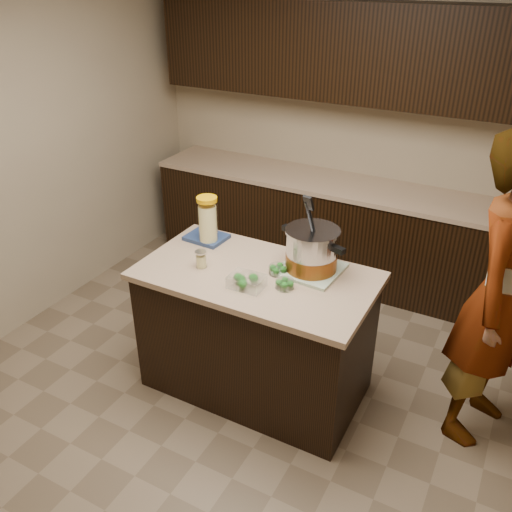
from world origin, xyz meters
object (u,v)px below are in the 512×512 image
at_px(island, 256,332).
at_px(person, 502,297).
at_px(stock_pot, 312,252).
at_px(lemonade_pitcher, 208,223).

distance_m(island, person, 1.50).
height_order(stock_pot, person, person).
bearing_deg(island, person, 14.76).
distance_m(stock_pot, lemonade_pitcher, 0.76).
height_order(island, lemonade_pitcher, lemonade_pitcher).
bearing_deg(stock_pot, person, 25.98).
xyz_separation_m(island, stock_pot, (0.28, 0.19, 0.58)).
bearing_deg(lemonade_pitcher, island, -22.82).
xyz_separation_m(lemonade_pitcher, person, (1.84, 0.16, -0.11)).
relative_size(island, stock_pot, 3.07).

